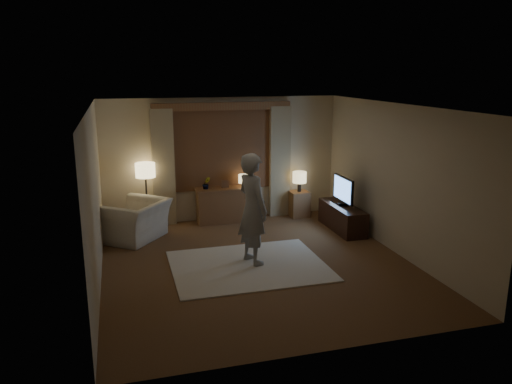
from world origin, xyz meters
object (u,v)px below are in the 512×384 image
object	(u,v)px
armchair	(135,221)
side_table	(299,204)
person	(252,209)
sideboard	(226,206)
tv_stand	(342,218)

from	to	relation	value
armchair	side_table	distance (m)	3.58
side_table	person	bearing A→B (deg)	-125.80
side_table	armchair	bearing A→B (deg)	-170.28
side_table	person	size ratio (longest dim) A/B	0.30
sideboard	tv_stand	xyz separation A→B (m)	(2.15, -1.17, -0.10)
tv_stand	person	xyz separation A→B (m)	(-2.22, -1.24, 0.69)
armchair	tv_stand	size ratio (longest dim) A/B	0.82
side_table	person	distance (m)	2.98
side_table	sideboard	bearing A→B (deg)	178.25
armchair	person	bearing A→B (deg)	84.05
sideboard	person	size ratio (longest dim) A/B	0.65
armchair	person	distance (m)	2.60
tv_stand	sideboard	bearing A→B (deg)	151.52
sideboard	armchair	distance (m)	2.00
sideboard	person	world-z (taller)	person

